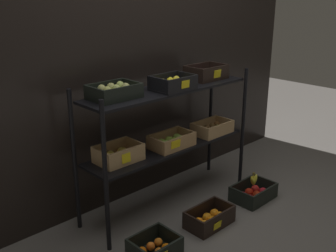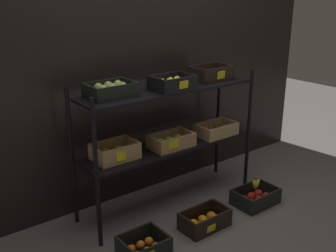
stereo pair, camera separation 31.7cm
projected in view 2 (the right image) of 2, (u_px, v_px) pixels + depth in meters
The scene contains 7 objects.
ground_plane at pixel (168, 202), 3.39m from camera, with size 10.00×10.00×0.00m, color #605B56.
storefront_wall at pixel (140, 77), 3.36m from camera, with size 3.88×0.12×2.03m, color black.
display_rack at pixel (168, 118), 3.14m from camera, with size 1.61×0.41×1.11m.
crate_ground_tangerine at pixel (144, 247), 2.72m from camera, with size 0.31×0.26×0.13m.
crate_ground_orange at pixel (205, 221), 3.02m from camera, with size 0.37×0.22×0.14m.
crate_ground_apple_red at pixel (255, 198), 3.36m from camera, with size 0.37×0.25×0.13m.
banana_bunch_loose at pixel (256, 184), 3.31m from camera, with size 0.12×0.04×0.12m.
Camera 2 is at (-1.83, -2.38, 1.71)m, focal length 42.85 mm.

